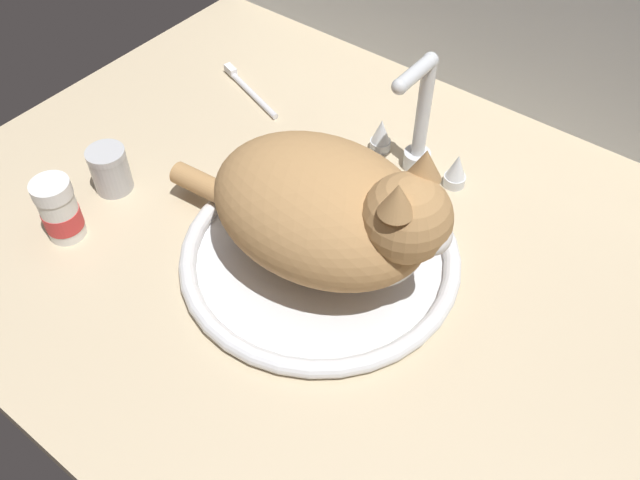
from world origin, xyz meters
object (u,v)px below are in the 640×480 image
metal_jar (110,170)px  faucet (419,129)px  sink_basin (320,255)px  toothbrush (249,90)px  cat (333,211)px  pill_bottle (60,211)px

metal_jar → faucet: bearing=43.0°
sink_basin → metal_jar: bearing=-167.4°
toothbrush → faucet: bearing=1.5°
faucet → metal_jar: (-32.16, -29.98, -4.00)cm
cat → toothbrush: 41.38cm
sink_basin → faucet: faucet is taller
faucet → cat: cat is taller
faucet → toothbrush: faucet is taller
sink_basin → pill_bottle: 34.85cm
cat → metal_jar: 35.38cm
sink_basin → pill_bottle: size_ratio=3.95×
pill_bottle → metal_jar: 10.24cm
toothbrush → pill_bottle: bearing=-87.2°
cat → toothbrush: (-33.82, 21.83, -9.58)cm
pill_bottle → toothbrush: pill_bottle is taller
cat → pill_bottle: (-31.92, -17.32, -5.90)cm
metal_jar → toothbrush: 29.29cm
metal_jar → cat: bearing=12.2°
toothbrush → cat: bearing=-32.8°
sink_basin → pill_bottle: (-30.14, -17.17, 3.33)cm
pill_bottle → toothbrush: size_ratio=0.59×
sink_basin → toothbrush: sink_basin is taller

